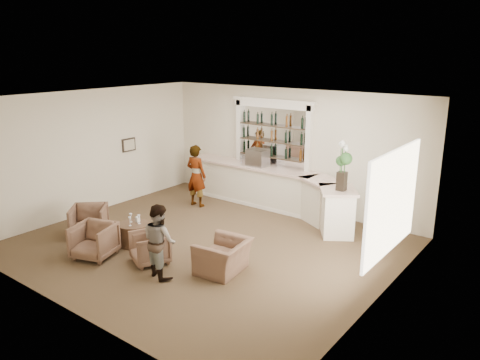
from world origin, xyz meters
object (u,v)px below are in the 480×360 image
(armchair_center, at_px, (94,241))
(bar_counter, at_px, (273,189))
(armchair_left, at_px, (89,221))
(flower_vase, at_px, (343,163))
(armchair_far, at_px, (223,256))
(espresso_machine, at_px, (258,158))
(armchair_right, at_px, (150,248))
(cocktail_table, at_px, (134,234))
(guest, at_px, (159,241))
(sommelier, at_px, (196,176))

(armchair_center, bearing_deg, bar_counter, 56.08)
(armchair_left, distance_m, flower_vase, 6.11)
(armchair_far, bearing_deg, armchair_center, -74.18)
(espresso_machine, bearing_deg, flower_vase, -17.03)
(armchair_left, bearing_deg, flower_vase, -5.16)
(armchair_right, bearing_deg, bar_counter, 113.04)
(bar_counter, distance_m, cocktail_table, 4.13)
(guest, distance_m, armchair_right, 0.77)
(cocktail_table, bearing_deg, bar_counter, 73.52)
(guest, height_order, armchair_center, guest)
(guest, relative_size, espresso_machine, 2.69)
(armchair_left, height_order, armchair_far, armchair_left)
(armchair_left, relative_size, armchair_right, 1.12)
(flower_vase, bearing_deg, bar_counter, 163.66)
(armchair_right, bearing_deg, sommelier, 142.65)
(cocktail_table, relative_size, armchair_left, 0.86)
(espresso_machine, relative_size, flower_vase, 0.47)
(cocktail_table, height_order, armchair_center, armchair_center)
(espresso_machine, bearing_deg, armchair_center, -100.99)
(armchair_center, xyz_separation_m, armchair_right, (1.14, 0.53, -0.04))
(sommelier, distance_m, armchair_right, 3.80)
(armchair_center, bearing_deg, armchair_left, 130.09)
(sommelier, relative_size, espresso_machine, 3.21)
(armchair_center, height_order, armchair_far, armchair_center)
(guest, xyz_separation_m, espresso_machine, (-1.01, 4.71, 0.65))
(armchair_center, bearing_deg, espresso_machine, 62.69)
(cocktail_table, distance_m, guest, 1.81)
(cocktail_table, bearing_deg, flower_vase, 43.16)
(armchair_left, bearing_deg, armchair_center, -73.04)
(armchair_right, bearing_deg, cocktail_table, -178.16)
(cocktail_table, distance_m, sommelier, 3.06)
(espresso_machine, bearing_deg, guest, -80.52)
(guest, relative_size, armchair_right, 2.02)
(armchair_left, height_order, armchair_center, armchair_center)
(armchair_center, relative_size, armchair_far, 0.81)
(sommelier, distance_m, armchair_left, 3.29)
(sommelier, distance_m, flower_vase, 4.33)
(armchair_center, height_order, flower_vase, flower_vase)
(armchair_left, distance_m, espresso_machine, 4.80)
(bar_counter, height_order, armchair_right, bar_counter)
(armchair_right, height_order, flower_vase, flower_vase)
(bar_counter, xyz_separation_m, armchair_left, (-2.43, -4.25, -0.20))
(cocktail_table, height_order, armchair_right, armchair_right)
(armchair_right, relative_size, espresso_machine, 1.33)
(armchair_right, bearing_deg, armchair_far, 47.48)
(armchair_center, bearing_deg, sommelier, 79.66)
(cocktail_table, xyz_separation_m, espresso_machine, (0.59, 4.02, 1.13))
(armchair_left, bearing_deg, espresso_machine, 24.74)
(sommelier, height_order, guest, sommelier)
(armchair_center, relative_size, armchair_right, 1.12)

